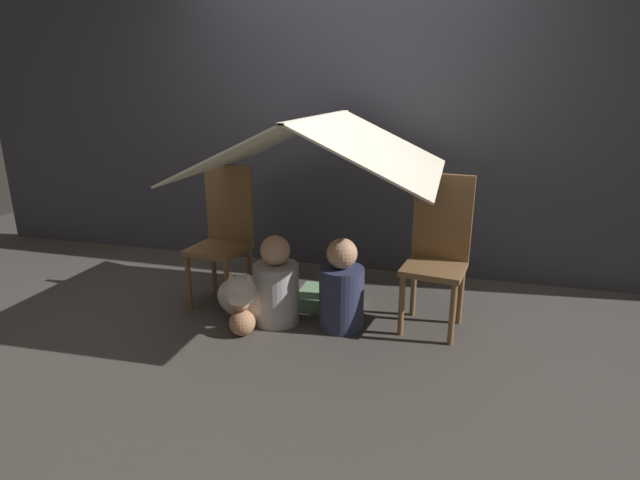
% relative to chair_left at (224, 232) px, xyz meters
% --- Properties ---
extents(ground_plane, '(8.80, 8.80, 0.00)m').
position_rel_chair_left_xyz_m(ground_plane, '(0.71, -0.30, -0.50)').
color(ground_plane, '#47423D').
extents(wall_back, '(7.00, 0.05, 2.50)m').
position_rel_chair_left_xyz_m(wall_back, '(0.71, 0.92, 0.75)').
color(wall_back, '#3D3D47').
rests_on(wall_back, ground_plane).
extents(chair_left, '(0.40, 0.40, 0.96)m').
position_rel_chair_left_xyz_m(chair_left, '(0.00, 0.00, 0.00)').
color(chair_left, brown).
rests_on(chair_left, ground_plane).
extents(chair_right, '(0.41, 0.41, 0.96)m').
position_rel_chair_left_xyz_m(chair_right, '(1.45, -0.00, 0.00)').
color(chair_right, brown).
rests_on(chair_right, ground_plane).
extents(sheet_canopy, '(1.45, 1.40, 0.35)m').
position_rel_chair_left_xyz_m(sheet_canopy, '(0.71, -0.08, 0.63)').
color(sheet_canopy, silver).
extents(person_front, '(0.29, 0.29, 0.58)m').
position_rel_chair_left_xyz_m(person_front, '(0.47, -0.23, -0.26)').
color(person_front, '#B2B2B7').
rests_on(person_front, ground_plane).
extents(person_second, '(0.28, 0.28, 0.59)m').
position_rel_chair_left_xyz_m(person_second, '(0.89, -0.20, -0.25)').
color(person_second, '#2D3351').
rests_on(person_second, ground_plane).
extents(dog, '(0.51, 0.42, 0.41)m').
position_rel_chair_left_xyz_m(dog, '(0.32, -0.31, -0.32)').
color(dog, silver).
rests_on(dog, ground_plane).
extents(floor_cushion, '(0.40, 0.32, 0.10)m').
position_rel_chair_left_xyz_m(floor_cushion, '(0.72, 0.09, -0.45)').
color(floor_cushion, '#7FB27F').
rests_on(floor_cushion, ground_plane).
extents(plush_toy, '(0.16, 0.16, 0.26)m').
position_rel_chair_left_xyz_m(plush_toy, '(0.32, -0.46, -0.40)').
color(plush_toy, tan).
rests_on(plush_toy, ground_plane).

